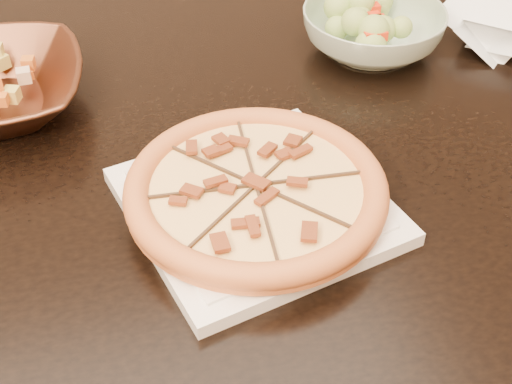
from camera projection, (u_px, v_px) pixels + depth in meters
The scene contains 6 objects.
dining_table at pixel (169, 194), 1.00m from camera, with size 1.53×1.01×0.75m.
plate at pixel (256, 205), 0.83m from camera, with size 0.33×0.33×0.02m.
pizza at pixel (256, 189), 0.81m from camera, with size 0.30×0.30×0.03m.
salad_bowl at pixel (373, 31), 1.09m from camera, with size 0.22×0.22×0.07m, color #A9C4B0.
salad at pixel (376, 0), 1.06m from camera, with size 0.11×0.10×0.04m.
cling_film at pixel (502, 28), 1.12m from camera, with size 0.15×0.12×0.05m, color white, non-canonical shape.
Camera 1 is at (0.10, -0.77, 1.31)m, focal length 50.00 mm.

